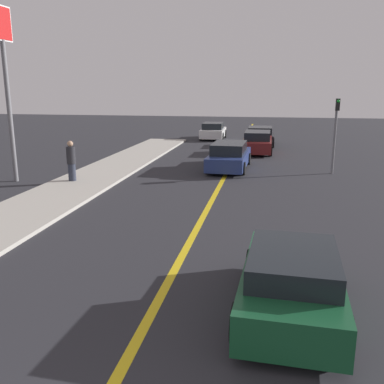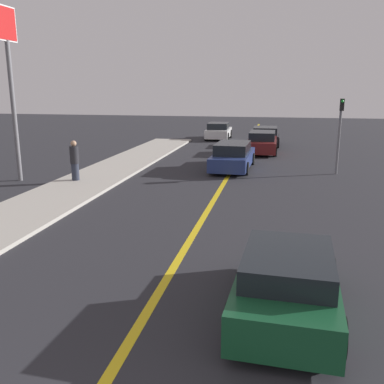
{
  "view_description": "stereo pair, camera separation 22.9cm",
  "coord_description": "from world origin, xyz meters",
  "px_view_note": "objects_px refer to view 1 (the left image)",
  "views": [
    {
      "loc": [
        2.03,
        -1.54,
        4.09
      ],
      "look_at": [
        -0.14,
        10.31,
        1.13
      ],
      "focal_mm": 40.0,
      "sensor_mm": 36.0,
      "label": 1
    },
    {
      "loc": [
        2.26,
        -1.5,
        4.09
      ],
      "look_at": [
        -0.14,
        10.31,
        1.13
      ],
      "focal_mm": 40.0,
      "sensor_mm": 36.0,
      "label": 2
    }
  ],
  "objects_px": {
    "car_far_distant": "(257,142)",
    "roadside_sign": "(4,59)",
    "traffic_light": "(336,128)",
    "pedestrian_mid_group": "(71,161)",
    "car_near_right_lane": "(292,281)",
    "car_parked_left_lot": "(260,136)",
    "car_ahead_center": "(229,156)",
    "car_oncoming_far": "(213,131)"
  },
  "relations": [
    {
      "from": "car_ahead_center",
      "to": "car_far_distant",
      "type": "relative_size",
      "value": 1.09
    },
    {
      "from": "car_near_right_lane",
      "to": "traffic_light",
      "type": "bearing_deg",
      "value": 82.29
    },
    {
      "from": "car_ahead_center",
      "to": "traffic_light",
      "type": "xyz_separation_m",
      "value": [
        5.05,
        -0.37,
        1.57
      ]
    },
    {
      "from": "car_ahead_center",
      "to": "traffic_light",
      "type": "relative_size",
      "value": 1.33
    },
    {
      "from": "car_near_right_lane",
      "to": "roadside_sign",
      "type": "relative_size",
      "value": 0.53
    },
    {
      "from": "car_oncoming_far",
      "to": "pedestrian_mid_group",
      "type": "height_order",
      "value": "pedestrian_mid_group"
    },
    {
      "from": "car_far_distant",
      "to": "car_oncoming_far",
      "type": "xyz_separation_m",
      "value": [
        -3.77,
        6.87,
        -0.03
      ]
    },
    {
      "from": "car_far_distant",
      "to": "pedestrian_mid_group",
      "type": "xyz_separation_m",
      "value": [
        -7.63,
        -10.53,
        0.32
      ]
    },
    {
      "from": "car_near_right_lane",
      "to": "pedestrian_mid_group",
      "type": "bearing_deg",
      "value": 135.52
    },
    {
      "from": "roadside_sign",
      "to": "car_oncoming_far",
      "type": "bearing_deg",
      "value": 69.43
    },
    {
      "from": "car_near_right_lane",
      "to": "traffic_light",
      "type": "relative_size",
      "value": 1.1
    },
    {
      "from": "pedestrian_mid_group",
      "to": "car_oncoming_far",
      "type": "bearing_deg",
      "value": 77.46
    },
    {
      "from": "car_far_distant",
      "to": "car_parked_left_lot",
      "type": "relative_size",
      "value": 1.06
    },
    {
      "from": "car_near_right_lane",
      "to": "traffic_light",
      "type": "height_order",
      "value": "traffic_light"
    },
    {
      "from": "car_far_distant",
      "to": "roadside_sign",
      "type": "height_order",
      "value": "roadside_sign"
    },
    {
      "from": "car_near_right_lane",
      "to": "car_far_distant",
      "type": "distance_m",
      "value": 20.17
    },
    {
      "from": "car_near_right_lane",
      "to": "car_parked_left_lot",
      "type": "distance_m",
      "value": 23.82
    },
    {
      "from": "car_far_distant",
      "to": "roadside_sign",
      "type": "distance_m",
      "value": 15.45
    },
    {
      "from": "car_near_right_lane",
      "to": "car_far_distant",
      "type": "height_order",
      "value": "car_far_distant"
    },
    {
      "from": "traffic_light",
      "to": "roadside_sign",
      "type": "bearing_deg",
      "value": -163.12
    },
    {
      "from": "pedestrian_mid_group",
      "to": "car_near_right_lane",
      "type": "bearing_deg",
      "value": -47.11
    },
    {
      "from": "car_far_distant",
      "to": "traffic_light",
      "type": "distance_m",
      "value": 7.52
    },
    {
      "from": "pedestrian_mid_group",
      "to": "roadside_sign",
      "type": "relative_size",
      "value": 0.24
    },
    {
      "from": "car_oncoming_far",
      "to": "pedestrian_mid_group",
      "type": "xyz_separation_m",
      "value": [
        -3.87,
        -17.4,
        0.35
      ]
    },
    {
      "from": "traffic_light",
      "to": "pedestrian_mid_group",
      "type": "bearing_deg",
      "value": -159.67
    },
    {
      "from": "car_near_right_lane",
      "to": "pedestrian_mid_group",
      "type": "xyz_separation_m",
      "value": [
        -8.92,
        9.61,
        0.35
      ]
    },
    {
      "from": "roadside_sign",
      "to": "traffic_light",
      "type": "bearing_deg",
      "value": 16.88
    },
    {
      "from": "roadside_sign",
      "to": "car_near_right_lane",
      "type": "bearing_deg",
      "value": -39.49
    },
    {
      "from": "car_far_distant",
      "to": "car_parked_left_lot",
      "type": "height_order",
      "value": "car_far_distant"
    },
    {
      "from": "car_near_right_lane",
      "to": "car_ahead_center",
      "type": "relative_size",
      "value": 0.83
    },
    {
      "from": "car_far_distant",
      "to": "car_oncoming_far",
      "type": "bearing_deg",
      "value": 118.93
    },
    {
      "from": "pedestrian_mid_group",
      "to": "traffic_light",
      "type": "distance_m",
      "value": 12.27
    },
    {
      "from": "traffic_light",
      "to": "roadside_sign",
      "type": "height_order",
      "value": "roadside_sign"
    },
    {
      "from": "car_parked_left_lot",
      "to": "pedestrian_mid_group",
      "type": "bearing_deg",
      "value": -119.76
    },
    {
      "from": "car_parked_left_lot",
      "to": "car_oncoming_far",
      "type": "bearing_deg",
      "value": 138.67
    },
    {
      "from": "car_near_right_lane",
      "to": "pedestrian_mid_group",
      "type": "relative_size",
      "value": 2.26
    },
    {
      "from": "car_parked_left_lot",
      "to": "roadside_sign",
      "type": "bearing_deg",
      "value": -127.37
    },
    {
      "from": "car_near_right_lane",
      "to": "car_ahead_center",
      "type": "distance_m",
      "value": 14.44
    },
    {
      "from": "car_ahead_center",
      "to": "car_far_distant",
      "type": "height_order",
      "value": "car_far_distant"
    },
    {
      "from": "car_oncoming_far",
      "to": "pedestrian_mid_group",
      "type": "distance_m",
      "value": 17.82
    },
    {
      "from": "car_parked_left_lot",
      "to": "traffic_light",
      "type": "xyz_separation_m",
      "value": [
        3.76,
        -9.94,
        1.57
      ]
    },
    {
      "from": "car_ahead_center",
      "to": "pedestrian_mid_group",
      "type": "relative_size",
      "value": 2.74
    }
  ]
}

